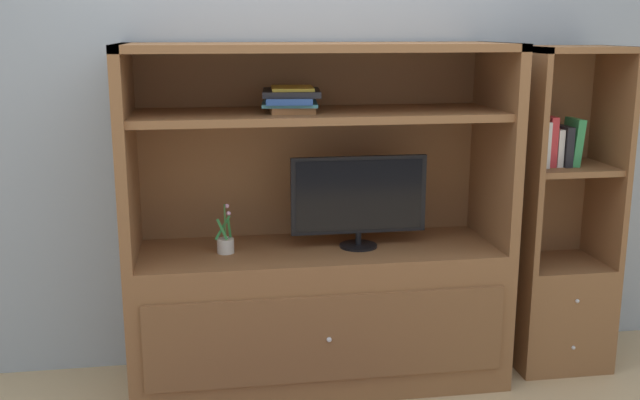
% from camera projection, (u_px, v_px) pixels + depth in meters
% --- Properties ---
extents(painted_rear_wall, '(6.00, 0.10, 2.80)m').
position_uv_depth(painted_rear_wall, '(308.00, 95.00, 3.77)').
color(painted_rear_wall, '#9EA8B2').
rests_on(painted_rear_wall, ground_plane).
extents(media_console, '(1.81, 0.62, 1.66)m').
position_uv_depth(media_console, '(318.00, 280.00, 3.64)').
color(media_console, brown).
rests_on(media_console, ground_plane).
extents(tv_monitor, '(0.66, 0.18, 0.45)m').
position_uv_depth(tv_monitor, '(359.00, 198.00, 3.55)').
color(tv_monitor, black).
rests_on(tv_monitor, media_console).
extents(potted_plant, '(0.09, 0.08, 0.24)m').
position_uv_depth(potted_plant, '(226.00, 244.00, 3.50)').
color(potted_plant, beige).
rests_on(potted_plant, media_console).
extents(magazine_stack, '(0.30, 0.35, 0.11)m').
position_uv_depth(magazine_stack, '(290.00, 99.00, 3.42)').
color(magazine_stack, '#A56638').
rests_on(magazine_stack, media_console).
extents(bookshelf_tall, '(0.48, 0.42, 1.65)m').
position_uv_depth(bookshelf_tall, '(558.00, 264.00, 3.83)').
color(bookshelf_tall, brown).
rests_on(bookshelf_tall, ground_plane).
extents(upright_book_row, '(0.23, 0.18, 0.25)m').
position_uv_depth(upright_book_row, '(555.00, 144.00, 3.67)').
color(upright_book_row, '#2D519E').
rests_on(upright_book_row, bookshelf_tall).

